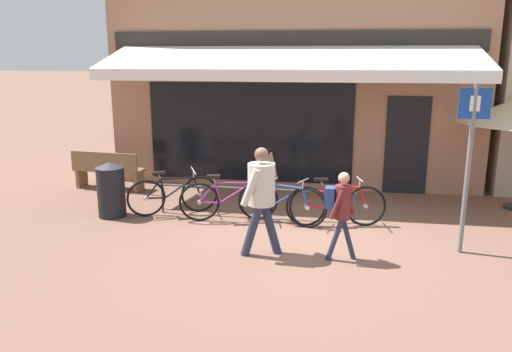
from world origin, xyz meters
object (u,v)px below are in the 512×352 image
object	(u,v)px
pedestrian_adult	(261,190)
parking_sign	(470,153)
litter_bin	(111,189)
bicycle_blue	(281,203)
bicycle_black	(173,195)
bicycle_purple	(229,200)
park_bench	(108,169)
pedestrian_child	(341,205)
bicycle_red	(336,205)

from	to	relation	value
pedestrian_adult	parking_sign	distance (m)	3.09
litter_bin	pedestrian_adult	bearing A→B (deg)	-24.07
bicycle_blue	parking_sign	bearing A→B (deg)	-1.84
bicycle_blue	bicycle_black	bearing A→B (deg)	-169.07
bicycle_purple	park_bench	bearing A→B (deg)	137.06
bicycle_blue	parking_sign	world-z (taller)	parking_sign
parking_sign	pedestrian_child	bearing A→B (deg)	-162.55
bicycle_black	parking_sign	world-z (taller)	parking_sign
bicycle_purple	park_bench	xyz separation A→B (m)	(-3.13, 1.68, 0.07)
bicycle_black	parking_sign	xyz separation A→B (m)	(4.92, -1.07, 1.17)
bicycle_purple	bicycle_red	xyz separation A→B (m)	(1.91, 0.05, -0.01)
bicycle_red	litter_bin	world-z (taller)	litter_bin
bicycle_blue	bicycle_purple	bearing A→B (deg)	-162.96
parking_sign	park_bench	distance (m)	7.47
bicycle_red	bicycle_black	bearing A→B (deg)	167.56
bicycle_red	parking_sign	distance (m)	2.41
pedestrian_adult	parking_sign	xyz separation A→B (m)	(2.99, 0.57, 0.55)
bicycle_red	pedestrian_adult	size ratio (longest dim) A/B	1.06
litter_bin	park_bench	size ratio (longest dim) A/B	0.63
pedestrian_child	litter_bin	world-z (taller)	pedestrian_child
bicycle_purple	bicycle_black	bearing A→B (deg)	155.49
pedestrian_adult	parking_sign	world-z (taller)	parking_sign
bicycle_black	pedestrian_child	bearing A→B (deg)	-54.43
park_bench	parking_sign	bearing A→B (deg)	-14.47
bicycle_black	pedestrian_adult	size ratio (longest dim) A/B	0.95
pedestrian_adult	pedestrian_child	world-z (taller)	pedestrian_adult
bicycle_red	bicycle_purple	bearing A→B (deg)	171.74
bicycle_blue	pedestrian_adult	distance (m)	1.60
bicycle_blue	parking_sign	xyz separation A→B (m)	(2.86, -0.90, 1.17)
bicycle_black	parking_sign	bearing A→B (deg)	-38.69
litter_bin	park_bench	distance (m)	2.00
bicycle_blue	litter_bin	world-z (taller)	litter_bin
bicycle_black	pedestrian_adult	distance (m)	2.61
litter_bin	parking_sign	world-z (taller)	parking_sign
bicycle_black	bicycle_red	distance (m)	3.02
bicycle_black	litter_bin	bearing A→B (deg)	168.09
bicycle_red	park_bench	bearing A→B (deg)	152.33
pedestrian_adult	pedestrian_child	size ratio (longest dim) A/B	1.25
bicycle_red	parking_sign	size ratio (longest dim) A/B	0.69
bicycle_purple	litter_bin	bearing A→B (deg)	167.68
bicycle_red	parking_sign	world-z (taller)	parking_sign
pedestrian_child	parking_sign	distance (m)	2.05
pedestrian_adult	bicycle_black	bearing A→B (deg)	148.26
bicycle_purple	park_bench	world-z (taller)	bicycle_purple
bicycle_black	parking_sign	size ratio (longest dim) A/B	0.62
bicycle_purple	pedestrian_adult	xyz separation A→B (m)	(0.82, -1.45, 0.61)
bicycle_purple	bicycle_red	distance (m)	1.91
bicycle_blue	pedestrian_child	xyz separation A→B (m)	(1.03, -1.47, 0.46)
bicycle_blue	pedestrian_adult	size ratio (longest dim) A/B	1.00
bicycle_red	litter_bin	size ratio (longest dim) A/B	1.70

